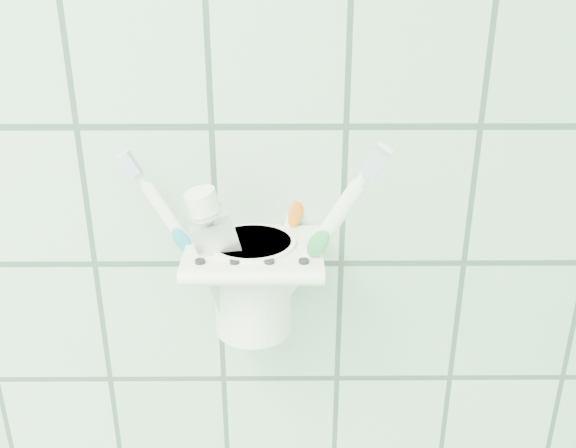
{
  "coord_description": "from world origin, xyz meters",
  "views": [
    {
      "loc": [
        0.67,
        0.64,
        1.54
      ],
      "look_at": [
        0.67,
        1.1,
        1.34
      ],
      "focal_mm": 40.0,
      "sensor_mm": 36.0,
      "label": 1
    }
  ],
  "objects_px": {
    "toothbrush_orange": "(265,213)",
    "toothpaste_tube": "(243,245)",
    "toothbrush_pink": "(237,230)",
    "toothbrush_blue": "(267,220)",
    "cup": "(253,282)",
    "holder_bracket": "(254,254)"
  },
  "relations": [
    {
      "from": "cup",
      "to": "toothpaste_tube",
      "type": "bearing_deg",
      "value": -131.64
    },
    {
      "from": "holder_bracket",
      "to": "cup",
      "type": "relative_size",
      "value": 1.32
    },
    {
      "from": "toothbrush_orange",
      "to": "toothpaste_tube",
      "type": "xyz_separation_m",
      "value": [
        -0.02,
        -0.01,
        -0.03
      ]
    },
    {
      "from": "toothbrush_blue",
      "to": "toothbrush_orange",
      "type": "distance_m",
      "value": 0.01
    },
    {
      "from": "toothbrush_orange",
      "to": "cup",
      "type": "bearing_deg",
      "value": -149.63
    },
    {
      "from": "toothbrush_orange",
      "to": "toothpaste_tube",
      "type": "bearing_deg",
      "value": -131.22
    },
    {
      "from": "toothbrush_blue",
      "to": "toothbrush_orange",
      "type": "relative_size",
      "value": 0.94
    },
    {
      "from": "toothbrush_orange",
      "to": "toothpaste_tube",
      "type": "height_order",
      "value": "toothbrush_orange"
    },
    {
      "from": "toothbrush_blue",
      "to": "toothpaste_tube",
      "type": "relative_size",
      "value": 1.29
    },
    {
      "from": "holder_bracket",
      "to": "cup",
      "type": "xyz_separation_m",
      "value": [
        -0.0,
        0.0,
        -0.03
      ]
    },
    {
      "from": "toothbrush_blue",
      "to": "toothbrush_pink",
      "type": "bearing_deg",
      "value": -177.98
    },
    {
      "from": "holder_bracket",
      "to": "toothpaste_tube",
      "type": "xyz_separation_m",
      "value": [
        -0.01,
        -0.0,
        0.01
      ]
    },
    {
      "from": "holder_bracket",
      "to": "toothbrush_orange",
      "type": "distance_m",
      "value": 0.04
    },
    {
      "from": "toothbrush_blue",
      "to": "toothbrush_orange",
      "type": "xyz_separation_m",
      "value": [
        -0.0,
        -0.0,
        0.01
      ]
    },
    {
      "from": "toothbrush_pink",
      "to": "toothbrush_orange",
      "type": "relative_size",
      "value": 0.87
    },
    {
      "from": "toothpaste_tube",
      "to": "toothbrush_pink",
      "type": "bearing_deg",
      "value": 126.7
    },
    {
      "from": "holder_bracket",
      "to": "cup",
      "type": "height_order",
      "value": "same"
    },
    {
      "from": "holder_bracket",
      "to": "toothbrush_orange",
      "type": "bearing_deg",
      "value": 29.55
    },
    {
      "from": "holder_bracket",
      "to": "toothpaste_tube",
      "type": "height_order",
      "value": "toothpaste_tube"
    },
    {
      "from": "holder_bracket",
      "to": "toothbrush_pink",
      "type": "bearing_deg",
      "value": 179.06
    },
    {
      "from": "cup",
      "to": "toothbrush_pink",
      "type": "relative_size",
      "value": 0.5
    },
    {
      "from": "toothbrush_pink",
      "to": "toothbrush_blue",
      "type": "height_order",
      "value": "toothbrush_blue"
    }
  ]
}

